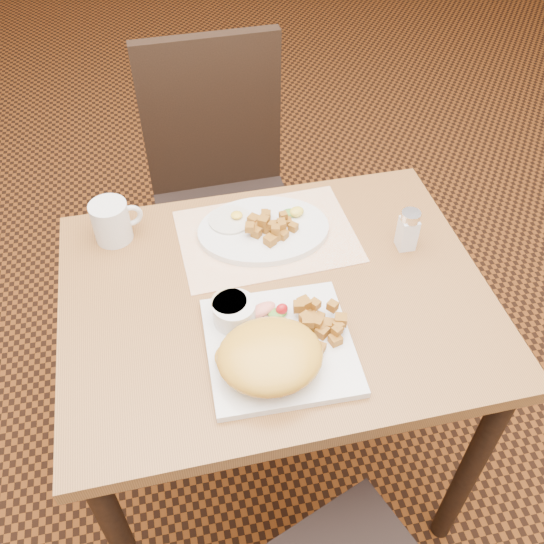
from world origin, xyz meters
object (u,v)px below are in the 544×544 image
Objects in this scene: plate_square at (280,346)px; salt_shaker at (408,229)px; chair_far at (222,187)px; coffee_mug at (112,221)px; table at (276,326)px; plate_oval at (264,230)px.

salt_shaker is (0.34, 0.22, 0.04)m from plate_square.
salt_shaker reaches higher than plate_square.
chair_far is 9.70× the size of salt_shaker.
salt_shaker is at bearing 119.14° from chair_far.
chair_far is 0.56m from coffee_mug.
salt_shaker is 0.66m from coffee_mug.
plate_oval is (0.01, 0.19, 0.12)m from table.
salt_shaker reaches higher than coffee_mug.
plate_oval is (0.04, 0.33, 0.00)m from plate_square.
plate_oval is at bearing 85.75° from table.
salt_shaker is (0.30, -0.11, 0.04)m from plate_oval.
chair_far is at bearing 52.98° from coffee_mug.
plate_square is (-0.01, -0.80, 0.22)m from chair_far.
coffee_mug is at bearing 164.64° from salt_shaker.
plate_oval is at bearing -10.63° from coffee_mug.
chair_far is (-0.02, 0.65, -0.10)m from table.
chair_far reaches higher than salt_shaker.
plate_square is 0.41m from salt_shaker.
plate_oval is 3.05× the size of salt_shaker.
table is 9.00× the size of salt_shaker.
table is 0.93× the size of chair_far.
table is 0.22m from plate_oval.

